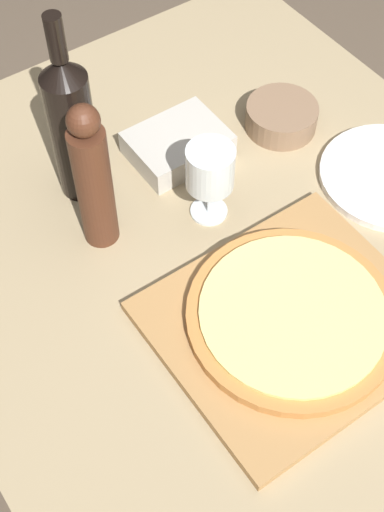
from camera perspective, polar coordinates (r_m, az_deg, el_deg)
name	(u,v)px	position (r m, az deg, el deg)	size (l,w,h in m)	color
ground_plane	(239,453)	(1.85, 3.78, -15.48)	(12.00, 12.00, 0.00)	brown
dining_table	(260,312)	(1.23, 5.48, -4.46)	(1.00, 1.37, 0.77)	#9E8966
cutting_board	(291,322)	(1.11, 7.91, -5.27)	(0.40, 0.35, 0.02)	#A87A47
pizza	(292,315)	(1.09, 8.03, -4.72)	(0.32, 0.32, 0.02)	#BC7A3D
wine_bottle	(72,126)	(1.18, -9.57, 10.23)	(0.08, 0.08, 0.35)	black
pepper_mill	(93,180)	(1.11, -7.91, 6.03)	(0.06, 0.06, 0.28)	#4C2819
wine_glass	(210,170)	(1.15, 1.46, 6.89)	(0.08, 0.08, 0.15)	silver
small_bowl	(281,117)	(1.37, 7.17, 11.00)	(0.13, 0.13, 0.05)	#84664C
food_container	(178,144)	(1.31, -1.15, 8.92)	(0.17, 0.13, 0.05)	#BCB7AD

